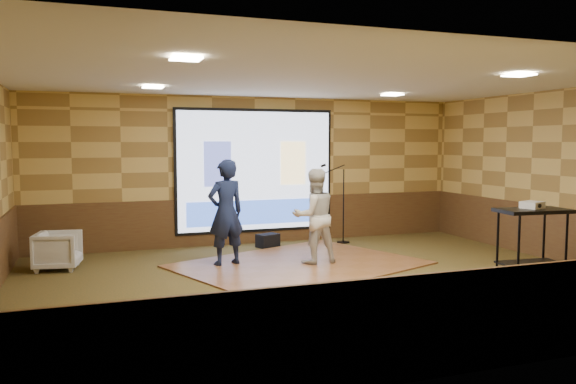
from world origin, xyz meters
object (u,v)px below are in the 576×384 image
object	(u,v)px
dance_floor	(300,264)
mic_stand	(341,219)
player_right	(314,216)
av_table	(532,229)
projector	(532,205)
duffel_bag	(268,240)
projector_screen	(256,172)
banquet_chair	(58,251)
player_left	(226,212)

from	to	relation	value
dance_floor	mic_stand	world-z (taller)	mic_stand
player_right	av_table	distance (m)	3.41
dance_floor	projector	size ratio (longest dim) A/B	12.36
player_right	duffel_bag	xyz separation A→B (m)	(-0.27, 1.78, -0.70)
projector_screen	dance_floor	size ratio (longest dim) A/B	0.87
banquet_chair	av_table	bearing A→B (deg)	-105.76
av_table	banquet_chair	distance (m)	7.47
player_left	player_right	xyz separation A→B (m)	(1.45, -0.38, -0.08)
projector	mic_stand	size ratio (longest dim) A/B	0.19
player_left	mic_stand	size ratio (longest dim) A/B	1.07
av_table	projector_screen	bearing A→B (deg)	123.87
player_right	projector	world-z (taller)	player_right
player_right	duffel_bag	world-z (taller)	player_right
player_right	banquet_chair	world-z (taller)	player_right
banquet_chair	projector_screen	bearing A→B (deg)	-62.01
projector_screen	dance_floor	world-z (taller)	projector_screen
dance_floor	player_right	size ratio (longest dim) A/B	2.36
dance_floor	banquet_chair	distance (m)	3.99
projector	banquet_chair	distance (m)	7.51
mic_stand	projector	bearing A→B (deg)	-79.68
dance_floor	projector_screen	bearing A→B (deg)	92.87
player_left	mic_stand	xyz separation A→B (m)	(2.74, 1.34, -0.42)
projector_screen	duffel_bag	size ratio (longest dim) A/B	7.89
player_left	banquet_chair	world-z (taller)	player_left
projector_screen	player_left	world-z (taller)	projector_screen
projector_screen	duffel_bag	distance (m)	1.43
projector_screen	player_left	size ratio (longest dim) A/B	1.87
projector_screen	av_table	size ratio (longest dim) A/B	3.02
dance_floor	player_left	world-z (taller)	player_left
banquet_chair	duffel_bag	bearing A→B (deg)	-69.22
projector	mic_stand	world-z (taller)	mic_stand
mic_stand	dance_floor	bearing A→B (deg)	-141.23
player_right	banquet_chair	distance (m)	4.27
dance_floor	duffel_bag	world-z (taller)	duffel_bag
av_table	duffel_bag	distance (m)	4.95
player_left	player_right	world-z (taller)	player_left
av_table	projector	distance (m)	0.36
duffel_bag	projector	bearing A→B (deg)	-53.15
projector	av_table	bearing A→B (deg)	-140.92
av_table	projector	bearing A→B (deg)	58.30
av_table	projector	size ratio (longest dim) A/B	3.57
player_right	mic_stand	xyz separation A→B (m)	(1.30, 1.72, -0.34)
projector	mic_stand	xyz separation A→B (m)	(-1.35, 3.85, -0.66)
player_right	projector	bearing A→B (deg)	138.88
player_right	projector	size ratio (longest dim) A/B	5.23
player_right	banquet_chair	size ratio (longest dim) A/B	2.34
mic_stand	duffel_bag	world-z (taller)	mic_stand
dance_floor	projector	distance (m)	3.78
player_right	projector	distance (m)	3.41
projector	duffel_bag	size ratio (longest dim) A/B	0.73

